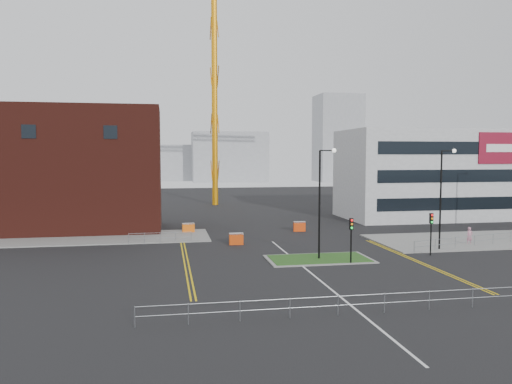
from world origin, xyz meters
The scene contains 28 objects.
ground centered at (0.00, 0.00, 0.00)m, with size 200.00×200.00×0.00m, color black.
pavement_left centered at (-20.00, 22.00, 0.06)m, with size 28.00×8.00×0.12m, color slate.
pavement_right centered at (22.00, 14.00, 0.06)m, with size 24.00×10.00×0.12m, color slate.
island_kerb centered at (2.00, 8.00, 0.04)m, with size 8.60×4.60×0.08m, color slate.
grass_island centered at (2.00, 8.00, 0.06)m, with size 8.00×4.00×0.12m, color #1F4B19.
brick_building centered at (-22.97, 28.00, 6.85)m, with size 24.20×10.07×14.24m.
office_block centered at (26.01, 31.97, 6.00)m, with size 25.00×12.20×12.00m.
tower_crane centered at (3.47, 54.65, 29.08)m, with size 52.96×4.34×42.45m.
streetlamp_island centered at (2.22, 8.00, 5.41)m, with size 1.46×0.36×9.18m.
streetlamp_right_near centered at (14.22, 10.00, 5.41)m, with size 1.46×0.36×9.18m.
traffic_light_island centered at (4.00, 5.98, 2.57)m, with size 0.28×0.33×3.65m.
traffic_light_right centered at (12.00, 7.98, 2.57)m, with size 0.28×0.33×3.65m.
railing_front centered at (0.00, -6.00, 0.78)m, with size 24.05×0.05×1.10m.
railing_left centered at (-11.00, 18.00, 0.74)m, with size 6.05×0.05×1.10m.
railing_right centered at (20.50, 11.50, 0.78)m, with size 19.05×5.05×1.10m.
centre_line centered at (0.00, 2.00, 0.01)m, with size 0.15×30.00×0.01m, color silver.
yellow_left_a centered at (-9.00, 10.00, 0.01)m, with size 0.12×24.00×0.01m, color gold.
yellow_left_b centered at (-8.70, 10.00, 0.01)m, with size 0.12×24.00×0.01m, color gold.
yellow_right_a centered at (9.50, 6.00, 0.01)m, with size 0.12×20.00×0.01m, color gold.
yellow_right_b centered at (9.80, 6.00, 0.01)m, with size 0.12×20.00×0.01m, color gold.
skyline_a centered at (-40.00, 120.00, 11.00)m, with size 18.00×12.00×22.00m, color gray.
skyline_b centered at (10.00, 130.00, 8.00)m, with size 24.00×12.00×16.00m, color gray.
skyline_c centered at (45.00, 125.00, 14.00)m, with size 14.00×12.00×28.00m, color gray.
skyline_d centered at (-8.00, 140.00, 6.00)m, with size 30.00×12.00×12.00m, color gray.
pedestrian centered at (18.23, 11.83, 0.87)m, with size 0.64×0.42×1.74m, color #BD7A91.
barrier_left centered at (-8.00, 24.00, 0.61)m, with size 1.36×0.55×1.12m.
barrier_mid centered at (-3.78, 16.00, 0.62)m, with size 1.36×0.49×1.13m.
barrier_right centered at (4.43, 23.09, 0.61)m, with size 1.34×0.47×1.12m.
Camera 1 is at (-10.36, -31.09, 8.63)m, focal length 35.00 mm.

